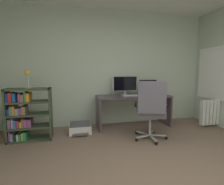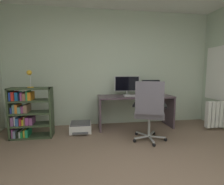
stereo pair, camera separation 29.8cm
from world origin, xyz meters
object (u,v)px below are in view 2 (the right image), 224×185
Objects in this scene: office_chair at (149,109)px; printer at (81,127)px; desk at (135,104)px; monitor_secondary at (151,86)px; radiator at (222,114)px; bookshelf at (28,113)px; monitor_main at (127,84)px; keyboard at (131,96)px; computer_mouse at (142,95)px; desk_lamp at (29,76)px.

printer is (-1.22, 0.74, -0.51)m from office_chair.
desk is 1.51× the size of office_chair.
monitor_secondary is at bearing 15.43° from desk.
bookshelf is at bearing 177.86° from radiator.
radiator is (1.97, -0.56, -0.63)m from monitor_main.
printer is at bearing 173.87° from radiator.
office_chair is at bearing -79.44° from keyboard.
keyboard is 0.83m from office_chair.
monitor_secondary reaches higher than keyboard.
radiator is (4.00, -0.15, -0.14)m from bookshelf.
keyboard is at bearing -152.90° from desk.
bookshelf reaches higher than printer.
bookshelf reaches higher than computer_mouse.
computer_mouse reaches higher than printer.
desk is 1.30m from printer.
monitor_secondary is 0.44× the size of bookshelf.
keyboard is at bearing 168.25° from radiator.
desk_lamp is (-2.02, -0.25, 0.45)m from keyboard.
desk is 5.06× the size of desk_lamp.
desk is at bearing 30.18° from keyboard.
desk is at bearing 5.86° from printer.
bookshelf is 1.07m from printer.
monitor_main is 0.80× the size of radiator.
desk is 2.24m from desk_lamp.
computer_mouse is at bearing -30.07° from monitor_main.
computer_mouse is 0.31× the size of desk_lamp.
computer_mouse is 2.32m from desk_lamp.
desk_lamp is at bearing 165.02° from office_chair.
monitor_main is 0.61× the size of bookshelf.
computer_mouse reaches higher than keyboard.
monitor_secondary reaches higher than computer_mouse.
monitor_secondary is 0.36m from computer_mouse.
computer_mouse is 2.36m from bookshelf.
monitor_main is at bearing 146.50° from desk.
monitor_main reaches higher than office_chair.
office_chair is at bearing -31.36° from printer.
desk_lamp is (-2.52, -0.41, 0.25)m from monitor_secondary.
monitor_main reaches higher than bookshelf.
keyboard is 2.09m from desk_lamp.
office_chair is (0.17, -0.98, -0.37)m from monitor_main.
bookshelf is at bearing -170.18° from keyboard.
keyboard is 0.25m from computer_mouse.
desk is at bearing 166.05° from radiator.
monitor_secondary reaches higher than printer.
office_chair is (-0.14, -0.80, -0.14)m from computer_mouse.
radiator is (1.81, -0.45, -0.20)m from desk.
desk is 0.25m from computer_mouse.
desk_lamp reaches higher than radiator.
radiator is (1.66, -0.38, -0.40)m from computer_mouse.
keyboard is 0.31× the size of office_chair.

